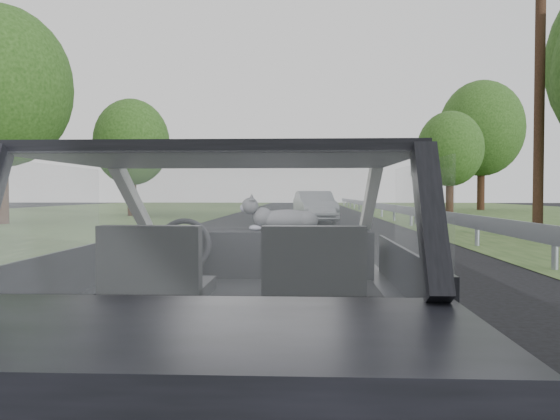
# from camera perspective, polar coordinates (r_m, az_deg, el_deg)

# --- Properties ---
(ground) EXTENTS (140.00, 140.00, 0.00)m
(ground) POSITION_cam_1_polar(r_m,az_deg,el_deg) (3.29, -4.08, -20.54)
(ground) COLOR black
(ground) RESTS_ON ground
(subject_car) EXTENTS (1.80, 4.00, 1.45)m
(subject_car) POSITION_cam_1_polar(r_m,az_deg,el_deg) (3.09, -4.11, -7.99)
(subject_car) COLOR black
(subject_car) RESTS_ON ground
(dashboard) EXTENTS (1.58, 0.45, 0.30)m
(dashboard) POSITION_cam_1_polar(r_m,az_deg,el_deg) (3.68, -2.97, -4.43)
(dashboard) COLOR black
(dashboard) RESTS_ON subject_car
(driver_seat) EXTENTS (0.50, 0.72, 0.42)m
(driver_seat) POSITION_cam_1_polar(r_m,az_deg,el_deg) (2.86, -12.83, -5.67)
(driver_seat) COLOR black
(driver_seat) RESTS_ON subject_car
(passenger_seat) EXTENTS (0.50, 0.72, 0.42)m
(passenger_seat) POSITION_cam_1_polar(r_m,az_deg,el_deg) (2.76, 3.50, -5.90)
(passenger_seat) COLOR black
(passenger_seat) RESTS_ON subject_car
(steering_wheel) EXTENTS (0.36, 0.36, 0.04)m
(steering_wheel) POSITION_cam_1_polar(r_m,az_deg,el_deg) (3.45, -10.09, -3.71)
(steering_wheel) COLOR black
(steering_wheel) RESTS_ON dashboard
(cat) EXTENTS (0.55, 0.22, 0.24)m
(cat) POSITION_cam_1_polar(r_m,az_deg,el_deg) (3.63, 0.72, -0.90)
(cat) COLOR gray
(cat) RESTS_ON dashboard
(guardrail) EXTENTS (0.05, 90.00, 0.32)m
(guardrail) POSITION_cam_1_polar(r_m,az_deg,el_deg) (13.62, 19.45, -1.16)
(guardrail) COLOR #8F93A0
(guardrail) RESTS_ON ground
(other_car) EXTENTS (2.15, 4.28, 1.35)m
(other_car) POSITION_cam_1_polar(r_m,az_deg,el_deg) (23.42, 3.64, 0.35)
(other_car) COLOR #A5A8B1
(other_car) RESTS_ON ground
(highway_sign) EXTENTS (0.30, 1.03, 2.58)m
(highway_sign) POSITION_cam_1_polar(r_m,az_deg,el_deg) (22.43, 14.00, 1.80)
(highway_sign) COLOR #0C411C
(highway_sign) RESTS_ON ground
(utility_pole) EXTENTS (0.33, 0.33, 8.68)m
(utility_pole) POSITION_cam_1_polar(r_m,az_deg,el_deg) (17.38, 25.49, 11.83)
(utility_pole) COLOR #4E2F20
(utility_pole) RESTS_ON ground
(tree_2) EXTENTS (4.67, 4.67, 6.25)m
(tree_2) POSITION_cam_1_polar(r_m,az_deg,el_deg) (36.15, 17.34, 4.65)
(tree_2) COLOR #18360E
(tree_2) RESTS_ON ground
(tree_3) EXTENTS (7.21, 7.21, 9.35)m
(tree_3) POSITION_cam_1_polar(r_m,az_deg,el_deg) (43.50, 20.29, 6.17)
(tree_3) COLOR #18360E
(tree_3) RESTS_ON ground
(tree_5) EXTENTS (6.87, 6.87, 8.58)m
(tree_5) POSITION_cam_1_polar(r_m,az_deg,el_deg) (25.07, -27.17, 8.53)
(tree_5) COLOR #18360E
(tree_5) RESTS_ON ground
(tree_6) EXTENTS (5.21, 5.21, 6.26)m
(tree_6) POSITION_cam_1_polar(r_m,az_deg,el_deg) (31.28, -15.24, 5.14)
(tree_6) COLOR #18360E
(tree_6) RESTS_ON ground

